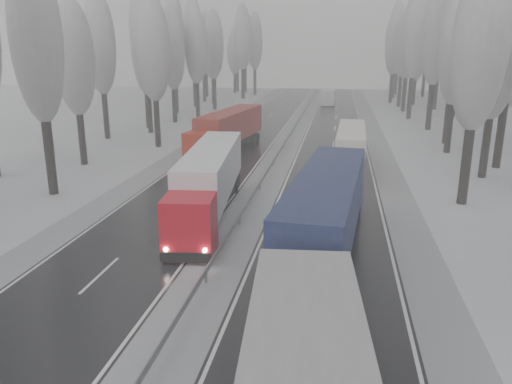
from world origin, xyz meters
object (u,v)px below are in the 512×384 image
(truck_cream_box, at_px, (351,144))
(truck_red_red, at_px, (227,130))
(box_truck_distant, at_px, (329,97))
(truck_blue_box, at_px, (329,206))
(truck_red_white, at_px, (209,178))

(truck_cream_box, height_order, truck_red_red, truck_red_red)
(truck_cream_box, bearing_deg, truck_red_red, 163.17)
(box_truck_distant, bearing_deg, truck_red_red, -99.58)
(truck_blue_box, relative_size, truck_red_red, 1.07)
(truck_blue_box, relative_size, box_truck_distant, 2.23)
(truck_red_red, bearing_deg, box_truck_distant, 87.24)
(truck_red_white, distance_m, truck_red_red, 19.82)
(truck_red_white, xyz_separation_m, truck_red_red, (-3.22, 19.55, 0.03))
(truck_cream_box, xyz_separation_m, truck_red_white, (-9.22, -15.38, 0.28))
(box_truck_distant, bearing_deg, truck_blue_box, -87.64)
(box_truck_distant, relative_size, truck_red_white, 0.49)
(truck_cream_box, bearing_deg, box_truck_distant, 95.35)
(truck_cream_box, bearing_deg, truck_blue_box, -92.39)
(truck_red_white, relative_size, truck_red_red, 0.99)
(truck_blue_box, height_order, box_truck_distant, truck_blue_box)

